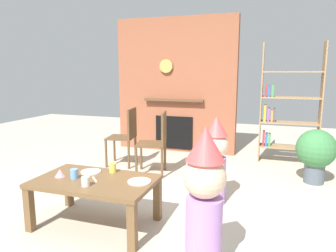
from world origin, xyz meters
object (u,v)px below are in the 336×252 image
object	(u,v)px
paper_cup_near_left	(86,181)
paper_plate_front	(139,181)
paper_cup_center	(74,174)
paper_plate_rear	(91,172)
bookshelf	(285,109)
dining_chair_left	(126,133)
potted_plant_tall	(316,151)
birthday_cake_slice	(60,173)
coffee_table	(95,186)
paper_cup_near_right	(113,168)
dining_chair_middle	(157,139)
child_in_pink	(215,158)
child_with_cone_hat	(204,199)

from	to	relation	value
paper_cup_near_left	paper_plate_front	size ratio (longest dim) A/B	0.40
paper_cup_center	paper_plate_rear	world-z (taller)	paper_cup_center
bookshelf	dining_chair_left	size ratio (longest dim) A/B	2.11
paper_plate_rear	potted_plant_tall	bearing A→B (deg)	37.76
dining_chair_left	potted_plant_tall	distance (m)	2.70
birthday_cake_slice	dining_chair_left	bearing A→B (deg)	96.57
coffee_table	birthday_cake_slice	distance (m)	0.37
paper_plate_rear	birthday_cake_slice	xyz separation A→B (m)	(-0.21, -0.21, 0.03)
paper_plate_rear	paper_cup_near_right	bearing A→B (deg)	18.38
paper_cup_near_left	dining_chair_left	distance (m)	2.12
dining_chair_middle	paper_cup_near_left	bearing A→B (deg)	77.04
paper_plate_rear	dining_chair_middle	xyz separation A→B (m)	(0.18, 1.44, 0.05)
paper_plate_rear	child_in_pink	bearing A→B (deg)	31.92
paper_cup_center	child_in_pink	bearing A→B (deg)	37.86
paper_plate_front	child_in_pink	bearing A→B (deg)	55.52
bookshelf	paper_plate_rear	world-z (taller)	bookshelf
child_with_cone_hat	child_in_pink	size ratio (longest dim) A/B	1.11
paper_plate_front	potted_plant_tall	distance (m)	2.52
paper_plate_front	paper_plate_rear	bearing A→B (deg)	169.70
paper_cup_near_right	child_in_pink	distance (m)	1.12
potted_plant_tall	dining_chair_middle	bearing A→B (deg)	-171.42
child_in_pink	child_with_cone_hat	bearing A→B (deg)	54.87
paper_cup_near_left	child_with_cone_hat	bearing A→B (deg)	-11.04
paper_cup_near_left	paper_cup_center	size ratio (longest dim) A/B	0.93
birthday_cake_slice	potted_plant_tall	distance (m)	3.16
child_with_cone_hat	child_in_pink	xyz separation A→B (m)	(-0.14, 1.27, -0.06)
bookshelf	paper_cup_near_left	xyz separation A→B (m)	(-1.72, -3.00, -0.36)
paper_cup_near_left	birthday_cake_slice	xyz separation A→B (m)	(-0.38, 0.14, -0.01)
paper_cup_center	dining_chair_left	xyz separation A→B (m)	(-0.38, 1.90, 0.01)
child_with_cone_hat	potted_plant_tall	size ratio (longest dim) A/B	1.52
coffee_table	dining_chair_left	xyz separation A→B (m)	(-0.58, 1.85, 0.12)
paper_plate_rear	birthday_cake_slice	distance (m)	0.30
coffee_table	paper_cup_near_right	xyz separation A→B (m)	(0.06, 0.24, 0.12)
child_in_pink	paper_plate_rear	bearing A→B (deg)	-9.58
bookshelf	birthday_cake_slice	distance (m)	3.56
birthday_cake_slice	dining_chair_left	xyz separation A→B (m)	(-0.22, 1.89, 0.02)
bookshelf	child_with_cone_hat	world-z (taller)	bookshelf
bookshelf	coffee_table	xyz separation A→B (m)	(-1.74, -2.82, -0.47)
paper_cup_near_left	child_in_pink	xyz separation A→B (m)	(0.97, 1.05, 0.02)
paper_cup_near_left	paper_plate_rear	world-z (taller)	paper_cup_near_left
child_with_cone_hat	dining_chair_left	world-z (taller)	child_with_cone_hat
paper_cup_center	birthday_cake_slice	distance (m)	0.16
birthday_cake_slice	child_with_cone_hat	distance (m)	1.53
coffee_table	paper_plate_rear	size ratio (longest dim) A/B	5.71
dining_chair_left	dining_chair_middle	bearing A→B (deg)	149.80
child_in_pink	dining_chair_left	distance (m)	1.84
paper_cup_near_left	dining_chair_left	world-z (taller)	dining_chair_left
dining_chair_middle	potted_plant_tall	xyz separation A→B (m)	(2.09, 0.32, -0.08)
paper_plate_front	dining_chair_middle	world-z (taller)	dining_chair_middle
paper_cup_near_right	dining_chair_left	bearing A→B (deg)	111.50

